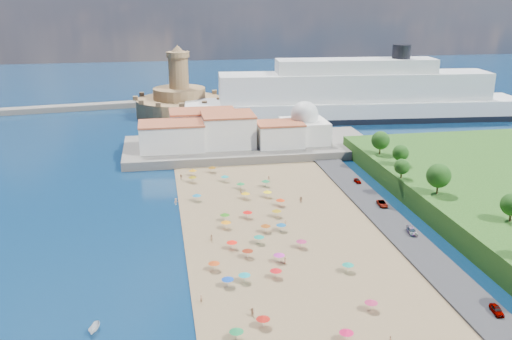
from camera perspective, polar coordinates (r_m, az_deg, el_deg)
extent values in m
plane|color=#071938|center=(139.31, 0.17, -6.32)|extent=(700.00, 700.00, 0.00)
cube|color=#59544C|center=(208.33, -0.67, 2.34)|extent=(90.00, 36.00, 3.00)
cube|color=#59544C|center=(239.97, -7.25, 4.19)|extent=(18.00, 70.00, 2.40)
cube|color=silver|center=(200.42, -8.43, 3.30)|extent=(22.00, 14.00, 9.00)
cube|color=silver|center=(203.55, -2.81, 3.99)|extent=(18.00, 16.00, 11.00)
cube|color=silver|center=(203.06, 2.39, 3.52)|extent=(16.00, 12.00, 8.00)
cube|color=silver|center=(214.49, -5.35, 4.51)|extent=(24.00, 14.00, 10.00)
cube|color=silver|center=(209.13, 4.84, 3.90)|extent=(16.00, 16.00, 8.00)
sphere|color=silver|center=(207.79, 4.88, 5.50)|extent=(10.00, 10.00, 10.00)
cylinder|color=silver|center=(207.02, 4.91, 6.53)|extent=(1.20, 1.20, 1.60)
cylinder|color=#9C764E|center=(268.66, -7.62, 6.24)|extent=(40.00, 40.00, 8.00)
cylinder|color=#9C764E|center=(267.46, -7.68, 7.61)|extent=(24.00, 24.00, 5.00)
cylinder|color=#9C764E|center=(265.98, -7.76, 9.62)|extent=(9.00, 9.00, 14.00)
cylinder|color=#9C764E|center=(264.97, -7.83, 11.38)|extent=(10.40, 10.40, 2.40)
cone|color=#9C764E|center=(264.70, -7.86, 11.96)|extent=(6.00, 6.00, 3.00)
cube|color=black|center=(262.54, 9.72, 5.26)|extent=(153.16, 33.68, 2.44)
cube|color=silver|center=(261.86, 9.76, 5.96)|extent=(152.13, 33.20, 9.05)
cube|color=silver|center=(259.96, 9.88, 8.24)|extent=(121.74, 26.96, 12.07)
cube|color=silver|center=(258.66, 9.98, 10.22)|extent=(71.27, 19.24, 6.04)
cylinder|color=black|center=(264.09, 14.35, 11.41)|extent=(8.05, 8.05, 6.04)
cylinder|color=gray|center=(140.91, -3.02, -5.50)|extent=(0.07, 0.07, 2.00)
cone|color=orange|center=(140.55, -3.02, -5.16)|extent=(2.50, 2.50, 0.60)
cylinder|color=gray|center=(146.78, -0.86, -4.50)|extent=(0.07, 0.07, 2.00)
cone|color=red|center=(146.44, -0.86, -4.17)|extent=(2.50, 2.50, 0.60)
cylinder|color=gray|center=(169.88, 0.97, -1.35)|extent=(0.07, 0.07, 2.00)
cone|color=#15763D|center=(169.59, 0.97, -1.06)|extent=(2.50, 2.50, 0.60)
cylinder|color=gray|center=(167.65, -1.55, -1.62)|extent=(0.07, 0.07, 2.00)
cone|color=#157733|center=(167.36, -1.55, -1.33)|extent=(2.50, 2.50, 0.60)
cylinder|color=gray|center=(159.87, -1.05, -2.59)|extent=(0.07, 0.07, 2.00)
cone|color=#D89E0B|center=(159.56, -1.06, -2.29)|extent=(2.50, 2.50, 0.60)
cylinder|color=gray|center=(138.71, 0.97, -5.86)|extent=(0.07, 0.07, 2.00)
cone|color=#8F3E0D|center=(138.35, 0.97, -5.52)|extent=(2.50, 2.50, 0.60)
cylinder|color=gray|center=(126.29, -0.85, -8.35)|extent=(0.07, 0.07, 2.00)
cone|color=maroon|center=(125.90, -0.85, -7.98)|extent=(2.50, 2.50, 0.60)
cylinder|color=gray|center=(118.14, 2.00, -10.31)|extent=(0.07, 0.07, 2.00)
cone|color=red|center=(117.72, 2.01, -9.92)|extent=(2.50, 2.50, 0.60)
cylinder|color=gray|center=(145.39, -3.13, -4.75)|extent=(0.07, 0.07, 2.00)
cone|color=#266F13|center=(145.05, -3.13, -4.42)|extent=(2.50, 2.50, 0.60)
cylinder|color=gray|center=(180.88, -6.34, -0.26)|extent=(0.07, 0.07, 2.00)
cone|color=#CD8309|center=(180.61, -6.34, 0.01)|extent=(2.50, 2.50, 0.60)
cylinder|color=gray|center=(99.64, -1.97, -16.14)|extent=(0.07, 0.07, 2.00)
cone|color=#136E37|center=(99.14, -1.97, -15.70)|extent=(2.50, 2.50, 0.60)
cylinder|color=gray|center=(115.07, -2.85, -11.14)|extent=(0.07, 0.07, 2.00)
cone|color=#0C3AA3|center=(114.64, -2.86, -10.74)|extent=(2.50, 2.50, 0.60)
cylinder|color=gray|center=(116.50, -1.17, -10.73)|extent=(0.07, 0.07, 2.00)
cone|color=teal|center=(116.08, -1.17, -10.34)|extent=(2.50, 2.50, 0.60)
cylinder|color=gray|center=(100.45, 9.01, -16.06)|extent=(0.07, 0.07, 2.00)
cone|color=#C20F42|center=(99.95, 9.03, -15.64)|extent=(2.50, 2.50, 0.60)
cylinder|color=gray|center=(130.30, -2.42, -7.50)|extent=(0.07, 0.07, 2.00)
cone|color=#FF170B|center=(129.92, -2.43, -7.14)|extent=(2.50, 2.50, 0.60)
cylinder|color=gray|center=(174.40, -6.36, -0.95)|extent=(0.07, 0.07, 2.00)
cone|color=#806B0B|center=(174.12, -6.37, -0.67)|extent=(2.50, 2.50, 0.60)
cylinder|color=gray|center=(121.28, -4.22, -9.56)|extent=(0.07, 0.07, 2.00)
cone|color=#B63B0E|center=(120.88, -4.23, -9.18)|extent=(2.50, 2.50, 0.60)
cylinder|color=gray|center=(161.05, 1.16, -2.44)|extent=(0.07, 0.07, 2.00)
cone|color=yellow|center=(160.74, 1.16, -2.14)|extent=(2.50, 2.50, 0.60)
cylinder|color=gray|center=(159.20, -5.94, -2.78)|extent=(0.07, 0.07, 2.00)
cone|color=#106D99|center=(158.89, -5.95, -2.48)|extent=(2.50, 2.50, 0.60)
cylinder|color=gray|center=(155.00, 2.45, -3.28)|extent=(0.07, 0.07, 2.00)
cone|color=red|center=(154.68, 2.45, -2.96)|extent=(2.50, 2.50, 0.60)
cylinder|color=gray|center=(109.40, 11.43, -13.15)|extent=(0.07, 0.07, 2.00)
cone|color=#A7234C|center=(108.94, 11.45, -12.75)|extent=(2.50, 2.50, 0.60)
cylinder|color=gray|center=(131.05, 4.56, -7.39)|extent=(0.07, 0.07, 2.00)
cone|color=#A12252|center=(130.67, 4.57, -7.04)|extent=(2.50, 2.50, 0.60)
cylinder|color=gray|center=(139.38, 2.54, -5.76)|extent=(0.07, 0.07, 2.00)
cone|color=#0F548D|center=(139.02, 2.54, -5.42)|extent=(2.50, 2.50, 0.60)
cylinder|color=gray|center=(183.18, -4.40, 0.03)|extent=(0.07, 0.07, 2.00)
cone|color=brown|center=(182.91, -4.41, 0.30)|extent=(2.50, 2.50, 0.60)
cylinder|color=gray|center=(174.22, -3.14, -0.88)|extent=(0.07, 0.07, 2.00)
cone|color=#0E8686|center=(173.94, -3.14, -0.60)|extent=(2.50, 2.50, 0.60)
cylinder|color=gray|center=(102.77, 0.71, -14.96)|extent=(0.07, 0.07, 2.00)
cone|color=#A3140D|center=(102.29, 0.72, -14.54)|extent=(2.50, 2.50, 0.60)
cylinder|color=gray|center=(124.51, 2.33, -8.76)|extent=(0.07, 0.07, 2.00)
cone|color=#BB289C|center=(124.11, 2.33, -8.39)|extent=(2.50, 2.50, 0.60)
cylinder|color=gray|center=(121.89, 9.17, -9.61)|extent=(0.07, 0.07, 2.00)
cone|color=#0E836B|center=(121.48, 9.19, -9.23)|extent=(2.50, 2.50, 0.60)
cylinder|color=gray|center=(132.85, 0.30, -6.97)|extent=(0.07, 0.07, 2.00)
cone|color=#0D7F6A|center=(132.47, 0.30, -6.62)|extent=(2.50, 2.50, 0.60)
cylinder|color=gray|center=(147.75, 2.08, -4.35)|extent=(0.07, 0.07, 2.00)
cone|color=#9C780E|center=(147.41, 2.08, -4.03)|extent=(2.50, 2.50, 0.60)
imported|color=tan|center=(157.89, 4.52, -2.96)|extent=(1.35, 1.68, 1.79)
imported|color=tan|center=(142.24, 2.95, -5.32)|extent=(0.48, 0.68, 1.77)
imported|color=tan|center=(123.97, 2.94, -9.00)|extent=(0.59, 0.83, 1.59)
imported|color=tan|center=(175.51, 1.29, -0.79)|extent=(1.01, 1.16, 1.55)
imported|color=tan|center=(177.82, -7.51, -0.64)|extent=(1.19, 0.84, 1.87)
imported|color=tan|center=(110.13, -5.49, -12.70)|extent=(0.76, 0.71, 1.75)
imported|color=tan|center=(164.12, -1.57, -2.10)|extent=(1.05, 0.97, 1.75)
imported|color=tan|center=(134.20, -4.44, -6.79)|extent=(1.15, 1.07, 1.88)
imported|color=tan|center=(157.32, -8.02, -3.14)|extent=(1.38, 1.26, 1.86)
imported|color=tan|center=(105.88, -0.38, -13.99)|extent=(1.01, 1.64, 1.69)
imported|color=white|center=(105.90, -15.86, -15.00)|extent=(2.36, 3.75, 1.36)
imported|color=gray|center=(114.45, 22.94, -12.76)|extent=(2.24, 4.20, 1.36)
imported|color=gray|center=(174.76, 10.11, -1.06)|extent=(1.51, 3.61, 1.22)
imported|color=gray|center=(157.62, 12.51, -3.29)|extent=(2.72, 4.99, 1.33)
imported|color=gray|center=(141.99, 15.32, -5.90)|extent=(2.54, 4.85, 1.34)
cylinder|color=#382314|center=(142.45, 24.10, -4.15)|extent=(0.50, 0.50, 2.90)
sphere|color=#14380F|center=(141.57, 24.23, -3.17)|extent=(5.22, 5.22, 5.22)
cylinder|color=#382314|center=(154.44, 17.69, -1.65)|extent=(0.50, 0.50, 3.50)
sphere|color=#14380F|center=(153.48, 17.80, -0.54)|extent=(6.29, 6.29, 6.29)
cylinder|color=#382314|center=(164.32, 14.33, -0.39)|extent=(0.50, 0.50, 2.43)
sphere|color=#14380F|center=(163.67, 14.38, 0.34)|extent=(4.38, 4.38, 4.38)
cylinder|color=#382314|center=(176.46, 14.21, 0.91)|extent=(0.50, 0.50, 2.72)
sphere|color=#14380F|center=(175.79, 14.27, 1.68)|extent=(4.90, 4.90, 4.90)
cylinder|color=#382314|center=(186.69, 12.29, 2.05)|extent=(0.50, 0.50, 3.26)
sphere|color=#14380F|center=(185.94, 12.35, 2.92)|extent=(5.86, 5.86, 5.86)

